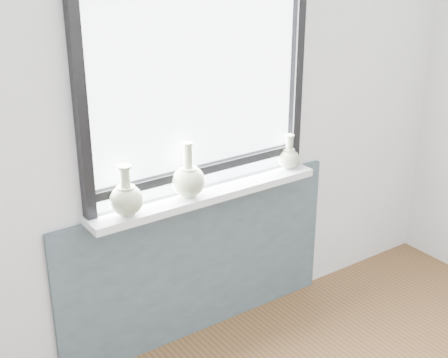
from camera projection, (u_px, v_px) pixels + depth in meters
back_wall at (195, 112)px, 3.16m from camera, size 3.60×0.02×2.60m
apron_panel at (201, 264)px, 3.47m from camera, size 1.70×0.03×0.86m
windowsill at (207, 194)px, 3.25m from camera, size 1.32×0.18×0.04m
window at (198, 86)px, 3.08m from camera, size 1.30×0.06×1.05m
vase_a at (126, 198)px, 2.95m from camera, size 0.16×0.16×0.25m
vase_b at (188, 179)px, 3.15m from camera, size 0.17×0.17×0.29m
vase_c at (289, 157)px, 3.52m from camera, size 0.12×0.12×0.20m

